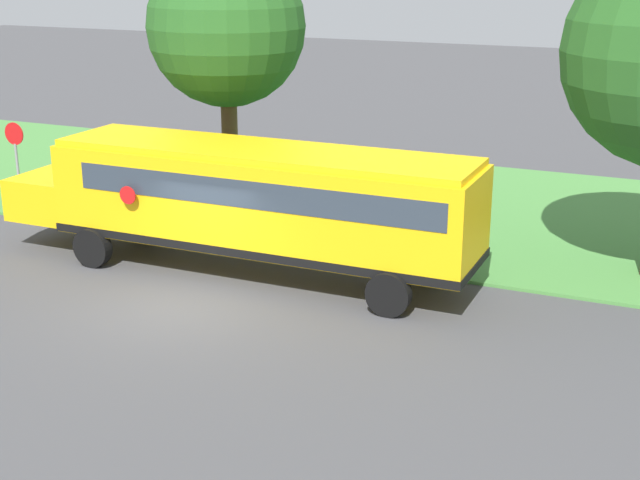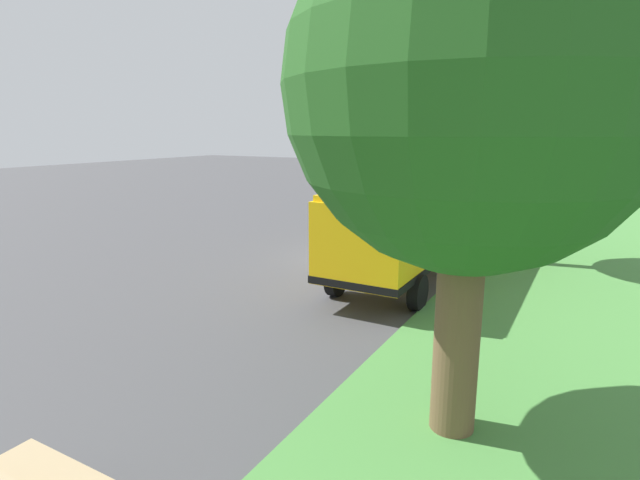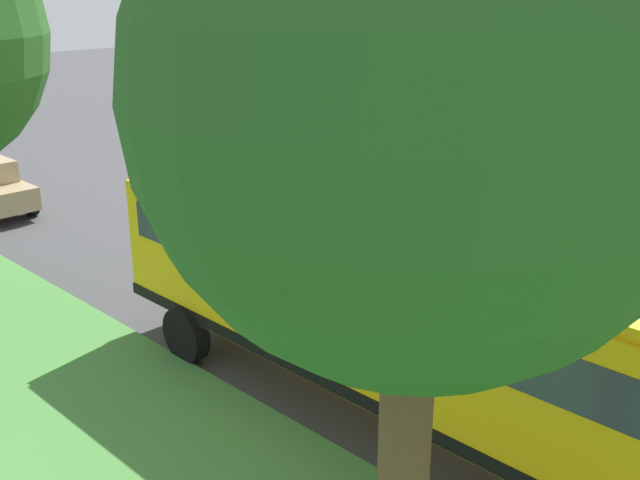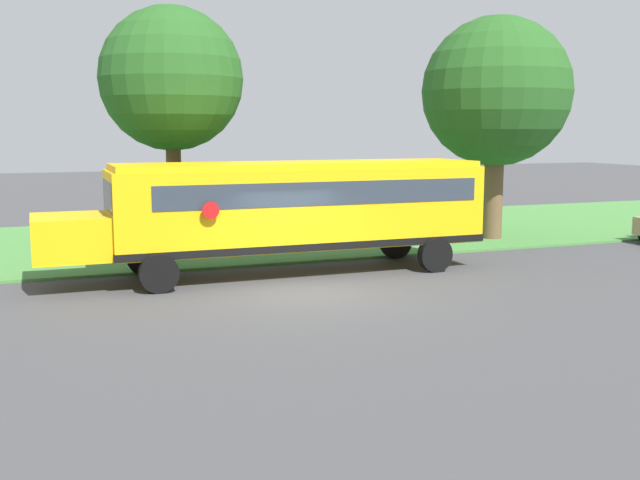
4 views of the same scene
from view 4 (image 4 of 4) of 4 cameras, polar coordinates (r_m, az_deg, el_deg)
The scene contains 5 objects.
ground_plane at distance 18.75m, azimuth -1.11°, elevation -4.09°, with size 120.00×120.00×0.00m, color #424244.
grass_verge at distance 28.20m, azimuth -8.06°, elevation 0.11°, with size 12.00×80.00×0.08m, color #47843D.
school_bus at distance 21.07m, azimuth -2.28°, elevation 2.58°, with size 2.84×12.42×3.16m.
oak_tree_beside_bus at distance 23.79m, azimuth -10.95°, elevation 11.76°, with size 4.39×4.39×7.80m.
oak_tree_roadside_mid at distance 28.30m, azimuth 13.05°, elevation 10.80°, with size 5.39×5.39×8.13m.
Camera 4 is at (17.21, -6.24, 4.04)m, focal length 42.00 mm.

